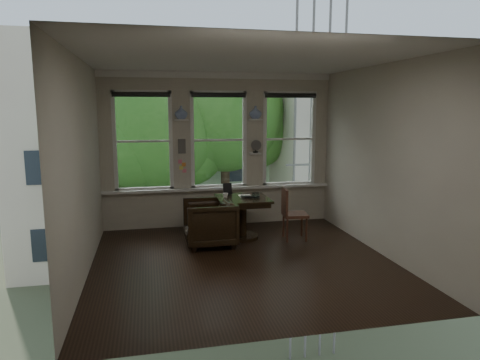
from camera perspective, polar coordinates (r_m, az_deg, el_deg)
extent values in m
plane|color=black|center=(6.64, 0.41, -10.84)|extent=(4.50, 4.50, 0.00)
plane|color=silver|center=(6.27, 0.45, 15.82)|extent=(4.50, 4.50, 0.00)
plane|color=beige|center=(8.48, -2.88, 3.99)|extent=(4.50, 0.00, 4.50)
plane|color=beige|center=(4.14, 7.21, -1.80)|extent=(4.50, 0.00, 4.50)
plane|color=beige|center=(6.20, -20.33, 1.41)|extent=(0.00, 4.50, 4.50)
plane|color=beige|center=(7.12, 18.42, 2.48)|extent=(0.00, 4.50, 4.50)
cube|color=white|center=(8.26, -7.82, 7.94)|extent=(0.26, 0.16, 0.03)
cube|color=white|center=(8.49, 2.07, 8.06)|extent=(0.26, 0.16, 0.03)
cube|color=#59544F|center=(8.32, -7.76, 4.50)|extent=(0.14, 0.06, 0.28)
imported|color=white|center=(8.26, -7.85, 8.91)|extent=(0.24, 0.24, 0.25)
imported|color=white|center=(8.49, 2.08, 9.00)|extent=(0.24, 0.24, 0.25)
imported|color=black|center=(7.33, -4.06, -5.70)|extent=(0.87, 0.84, 0.78)
cube|color=maroon|center=(7.31, -4.07, -5.26)|extent=(0.45, 0.45, 0.06)
imported|color=black|center=(7.53, 1.25, -2.36)|extent=(0.41, 0.35, 0.03)
imported|color=white|center=(7.51, -1.98, -2.12)|extent=(0.12, 0.12, 0.10)
imported|color=white|center=(7.54, 2.17, -2.05)|extent=(0.15, 0.15, 0.10)
cube|color=black|center=(7.80, -1.68, -1.22)|extent=(0.16, 0.09, 0.22)
cube|color=silver|center=(7.71, 0.73, -2.17)|extent=(0.23, 0.30, 0.00)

